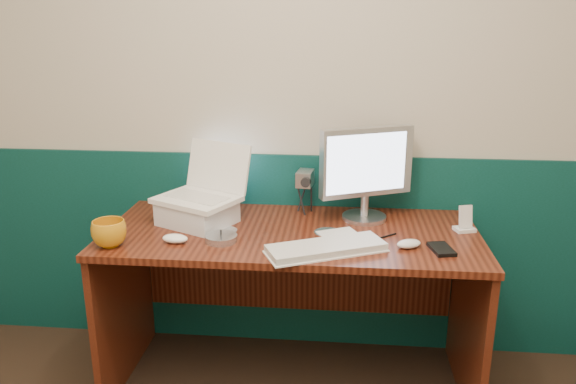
# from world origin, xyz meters

# --- Properties ---
(back_wall) EXTENTS (3.50, 0.04, 2.50)m
(back_wall) POSITION_xyz_m (0.00, 1.75, 1.25)
(back_wall) COLOR #BBB19E
(back_wall) RESTS_ON ground
(wainscot) EXTENTS (3.48, 0.02, 1.00)m
(wainscot) POSITION_xyz_m (0.00, 1.74, 0.50)
(wainscot) COLOR #07312A
(wainscot) RESTS_ON ground
(desk) EXTENTS (1.60, 0.70, 0.75)m
(desk) POSITION_xyz_m (0.06, 1.38, 0.38)
(desk) COLOR #37130A
(desk) RESTS_ON ground
(laptop_riser) EXTENTS (0.37, 0.35, 0.10)m
(laptop_riser) POSITION_xyz_m (-0.37, 1.43, 0.80)
(laptop_riser) COLOR silver
(laptop_riser) RESTS_ON desk
(laptop) EXTENTS (0.41, 0.38, 0.28)m
(laptop) POSITION_xyz_m (-0.37, 1.43, 0.99)
(laptop) COLOR white
(laptop) RESTS_ON laptop_riser
(monitor) EXTENTS (0.44, 0.29, 0.43)m
(monitor) POSITION_xyz_m (0.37, 1.56, 0.97)
(monitor) COLOR #B8B9BE
(monitor) RESTS_ON desk
(keyboard) EXTENTS (0.48, 0.33, 0.03)m
(keyboard) POSITION_xyz_m (0.21, 1.16, 0.76)
(keyboard) COLOR silver
(keyboard) RESTS_ON desk
(mouse_right) EXTENTS (0.12, 0.10, 0.03)m
(mouse_right) POSITION_xyz_m (0.54, 1.24, 0.77)
(mouse_right) COLOR silver
(mouse_right) RESTS_ON desk
(mouse_left) EXTENTS (0.11, 0.07, 0.04)m
(mouse_left) POSITION_xyz_m (-0.40, 1.20, 0.77)
(mouse_left) COLOR white
(mouse_left) RESTS_ON desk
(mug) EXTENTS (0.16, 0.16, 0.11)m
(mug) POSITION_xyz_m (-0.65, 1.14, 0.80)
(mug) COLOR orange
(mug) RESTS_ON desk
(camcorder) EXTENTS (0.11, 0.15, 0.21)m
(camcorder) POSITION_xyz_m (0.10, 1.63, 0.85)
(camcorder) COLOR #ACABB0
(camcorder) RESTS_ON desk
(cd_spindle) EXTENTS (0.13, 0.13, 0.03)m
(cd_spindle) POSITION_xyz_m (-0.22, 1.23, 0.76)
(cd_spindle) COLOR #B6BEC7
(cd_spindle) RESTS_ON desk
(cd_loose_a) EXTENTS (0.11, 0.11, 0.00)m
(cd_loose_a) POSITION_xyz_m (-0.23, 1.36, 0.75)
(cd_loose_a) COLOR silver
(cd_loose_a) RESTS_ON desk
(cd_loose_b) EXTENTS (0.12, 0.12, 0.00)m
(cd_loose_b) POSITION_xyz_m (0.21, 1.38, 0.75)
(cd_loose_b) COLOR silver
(cd_loose_b) RESTS_ON desk
(pen) EXTENTS (0.10, 0.09, 0.01)m
(pen) POSITION_xyz_m (0.45, 1.34, 0.75)
(pen) COLOR black
(pen) RESTS_ON desk
(papers) EXTENTS (0.19, 0.17, 0.00)m
(papers) POSITION_xyz_m (0.26, 1.36, 0.75)
(papers) COLOR white
(papers) RESTS_ON desk
(dock) EXTENTS (0.10, 0.08, 0.02)m
(dock) POSITION_xyz_m (0.80, 1.45, 0.76)
(dock) COLOR white
(dock) RESTS_ON desk
(music_player) EXTENTS (0.06, 0.04, 0.10)m
(music_player) POSITION_xyz_m (0.80, 1.45, 0.81)
(music_player) COLOR silver
(music_player) RESTS_ON dock
(pda) EXTENTS (0.10, 0.14, 0.02)m
(pda) POSITION_xyz_m (0.66, 1.22, 0.76)
(pda) COLOR black
(pda) RESTS_ON desk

